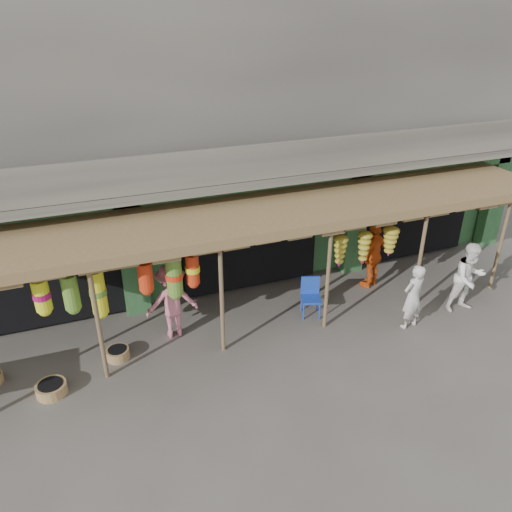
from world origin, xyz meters
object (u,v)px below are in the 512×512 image
object	(u,v)px
blue_chair	(311,294)
person_front	(413,297)
person_right	(469,278)
person_vendor	(373,255)
person_shopper	(172,301)

from	to	relation	value
blue_chair	person_front	bearing A→B (deg)	-17.00
person_front	person_right	world-z (taller)	person_right
person_vendor	person_shopper	bearing A→B (deg)	-19.85
person_right	person_shopper	xyz separation A→B (m)	(-6.95, 1.52, -0.00)
blue_chair	person_right	world-z (taller)	person_right
person_right	person_shopper	world-z (taller)	same
person_right	person_shopper	bearing A→B (deg)	170.69
person_vendor	blue_chair	bearing A→B (deg)	-6.69
blue_chair	person_vendor	world-z (taller)	person_vendor
blue_chair	person_front	size ratio (longest dim) A/B	0.59
person_vendor	person_right	bearing A→B (deg)	105.79
blue_chair	person_front	distance (m)	2.37
blue_chair	person_front	xyz separation A→B (m)	(1.93, -1.34, 0.28)
person_right	person_front	bearing A→B (deg)	-172.69
blue_chair	person_vendor	distance (m)	2.26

